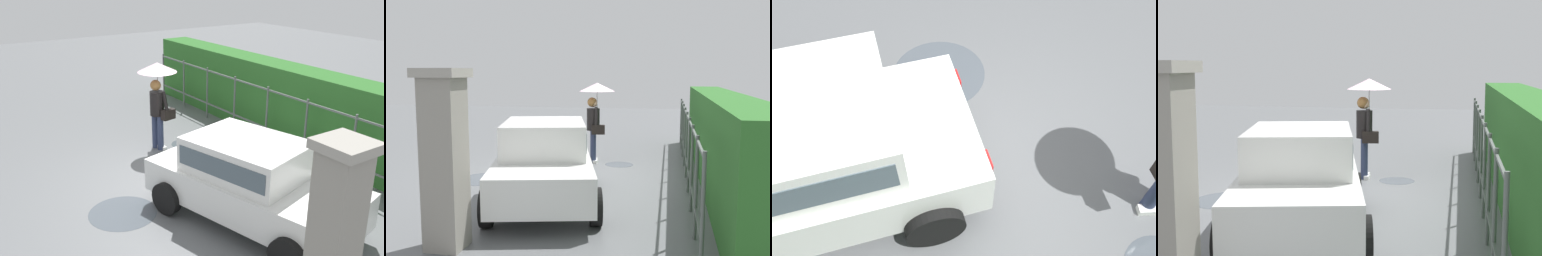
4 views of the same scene
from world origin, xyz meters
TOP-DOWN VIEW (x-y plane):
  - ground_plane at (0.00, 0.00)m, footprint 40.00×40.00m
  - car at (2.12, 0.36)m, footprint 3.98×2.54m
  - pedestrian at (-1.65, 0.67)m, footprint 0.93×0.93m
  - gate_pillar at (4.46, -0.33)m, footprint 0.60×0.60m
  - fence_section at (-0.34, 2.96)m, footprint 10.18×0.05m
  - hedge_row at (-0.34, 3.70)m, footprint 11.13×0.90m
  - puddle_near at (0.72, -1.41)m, footprint 1.24×1.24m
  - puddle_far at (-1.45, 1.33)m, footprint 0.73×0.73m

SIDE VIEW (x-z plane):
  - ground_plane at x=0.00m, z-range 0.00..0.00m
  - puddle_near at x=0.72m, z-range 0.00..0.00m
  - puddle_far at x=-1.45m, z-range 0.00..0.00m
  - car at x=2.12m, z-range 0.06..1.54m
  - fence_section at x=-0.34m, z-range 0.08..1.58m
  - hedge_row at x=-0.34m, z-range 0.00..1.90m
  - gate_pillar at x=4.46m, z-range 0.03..2.45m
  - pedestrian at x=-1.65m, z-range 0.50..2.60m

